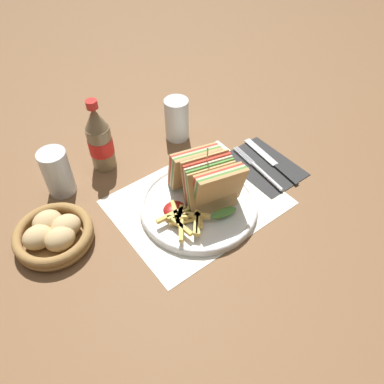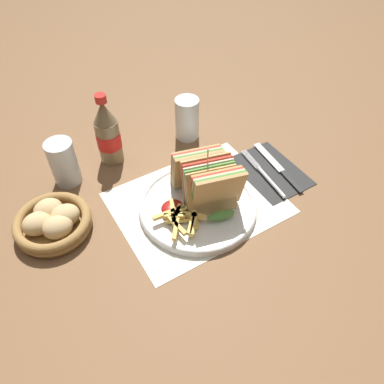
{
  "view_description": "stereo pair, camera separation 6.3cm",
  "coord_description": "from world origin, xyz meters",
  "px_view_note": "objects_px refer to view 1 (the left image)",
  "views": [
    {
      "loc": [
        -0.36,
        -0.44,
        0.65
      ],
      "look_at": [
        -0.0,
        0.01,
        0.04
      ],
      "focal_mm": 35.0,
      "sensor_mm": 36.0,
      "label": 1
    },
    {
      "loc": [
        -0.3,
        -0.48,
        0.65
      ],
      "look_at": [
        -0.0,
        0.01,
        0.04
      ],
      "focal_mm": 35.0,
      "sensor_mm": 36.0,
      "label": 2
    }
  ],
  "objects_px": {
    "plate_main": "(197,206)",
    "knife": "(271,161)",
    "coke_bottle_near": "(100,140)",
    "bread_basket": "(54,234)",
    "glass_far": "(58,175)",
    "club_sandwich": "(207,180)",
    "fork": "(262,172)",
    "glass_near": "(177,122)"
  },
  "relations": [
    {
      "from": "plate_main",
      "to": "knife",
      "type": "distance_m",
      "value": 0.25
    },
    {
      "from": "coke_bottle_near",
      "to": "bread_basket",
      "type": "distance_m",
      "value": 0.26
    },
    {
      "from": "knife",
      "to": "glass_far",
      "type": "xyz_separation_m",
      "value": [
        -0.47,
        0.24,
        0.04
      ]
    },
    {
      "from": "knife",
      "to": "plate_main",
      "type": "bearing_deg",
      "value": -172.32
    },
    {
      "from": "club_sandwich",
      "to": "fork",
      "type": "height_order",
      "value": "club_sandwich"
    },
    {
      "from": "fork",
      "to": "bread_basket",
      "type": "distance_m",
      "value": 0.51
    },
    {
      "from": "fork",
      "to": "plate_main",
      "type": "bearing_deg",
      "value": -176.29
    },
    {
      "from": "bread_basket",
      "to": "club_sandwich",
      "type": "bearing_deg",
      "value": -18.36
    },
    {
      "from": "coke_bottle_near",
      "to": "bread_basket",
      "type": "xyz_separation_m",
      "value": [
        -0.2,
        -0.15,
        -0.06
      ]
    },
    {
      "from": "plate_main",
      "to": "glass_far",
      "type": "xyz_separation_m",
      "value": [
        -0.22,
        0.24,
        0.04
      ]
    },
    {
      "from": "coke_bottle_near",
      "to": "glass_far",
      "type": "distance_m",
      "value": 0.13
    },
    {
      "from": "plate_main",
      "to": "glass_far",
      "type": "relative_size",
      "value": 2.31
    },
    {
      "from": "plate_main",
      "to": "glass_far",
      "type": "height_order",
      "value": "glass_far"
    },
    {
      "from": "club_sandwich",
      "to": "glass_near",
      "type": "distance_m",
      "value": 0.26
    },
    {
      "from": "glass_far",
      "to": "fork",
      "type": "bearing_deg",
      "value": -31.08
    },
    {
      "from": "plate_main",
      "to": "glass_near",
      "type": "bearing_deg",
      "value": 63.62
    },
    {
      "from": "club_sandwich",
      "to": "fork",
      "type": "xyz_separation_m",
      "value": [
        0.17,
        -0.01,
        -0.06
      ]
    },
    {
      "from": "coke_bottle_near",
      "to": "glass_near",
      "type": "height_order",
      "value": "coke_bottle_near"
    },
    {
      "from": "glass_near",
      "to": "coke_bottle_near",
      "type": "bearing_deg",
      "value": 175.5
    },
    {
      "from": "club_sandwich",
      "to": "glass_far",
      "type": "relative_size",
      "value": 1.55
    },
    {
      "from": "knife",
      "to": "glass_far",
      "type": "height_order",
      "value": "glass_far"
    },
    {
      "from": "knife",
      "to": "fork",
      "type": "bearing_deg",
      "value": -157.05
    },
    {
      "from": "plate_main",
      "to": "knife",
      "type": "xyz_separation_m",
      "value": [
        0.25,
        0.01,
        -0.0
      ]
    },
    {
      "from": "bread_basket",
      "to": "plate_main",
      "type": "bearing_deg",
      "value": -20.78
    },
    {
      "from": "fork",
      "to": "glass_far",
      "type": "xyz_separation_m",
      "value": [
        -0.42,
        0.25,
        0.04
      ]
    },
    {
      "from": "bread_basket",
      "to": "coke_bottle_near",
      "type": "bearing_deg",
      "value": 37.2
    },
    {
      "from": "bread_basket",
      "to": "glass_near",
      "type": "bearing_deg",
      "value": 17.83
    },
    {
      "from": "glass_far",
      "to": "knife",
      "type": "bearing_deg",
      "value": -26.8
    },
    {
      "from": "club_sandwich",
      "to": "knife",
      "type": "distance_m",
      "value": 0.23
    },
    {
      "from": "coke_bottle_near",
      "to": "bread_basket",
      "type": "relative_size",
      "value": 1.16
    },
    {
      "from": "club_sandwich",
      "to": "bread_basket",
      "type": "height_order",
      "value": "club_sandwich"
    },
    {
      "from": "knife",
      "to": "coke_bottle_near",
      "type": "distance_m",
      "value": 0.43
    },
    {
      "from": "plate_main",
      "to": "bread_basket",
      "type": "bearing_deg",
      "value": 159.22
    },
    {
      "from": "fork",
      "to": "coke_bottle_near",
      "type": "relative_size",
      "value": 0.97
    },
    {
      "from": "fork",
      "to": "bread_basket",
      "type": "xyz_separation_m",
      "value": [
        -0.49,
        0.12,
        0.02
      ]
    },
    {
      "from": "plate_main",
      "to": "glass_far",
      "type": "distance_m",
      "value": 0.33
    },
    {
      "from": "club_sandwich",
      "to": "bread_basket",
      "type": "xyz_separation_m",
      "value": [
        -0.32,
        0.11,
        -0.05
      ]
    },
    {
      "from": "knife",
      "to": "glass_far",
      "type": "distance_m",
      "value": 0.52
    },
    {
      "from": "club_sandwich",
      "to": "bread_basket",
      "type": "distance_m",
      "value": 0.34
    },
    {
      "from": "fork",
      "to": "glass_far",
      "type": "bearing_deg",
      "value": 154.59
    },
    {
      "from": "knife",
      "to": "glass_near",
      "type": "bearing_deg",
      "value": 124.07
    },
    {
      "from": "knife",
      "to": "bread_basket",
      "type": "height_order",
      "value": "bread_basket"
    }
  ]
}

